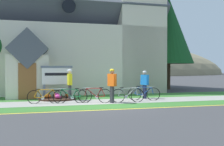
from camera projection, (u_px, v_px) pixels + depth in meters
ground at (89, 97)px, 16.79m from camera, size 140.00×140.00×0.00m
sidewalk_slab at (76, 102)px, 14.02m from camera, size 32.00×2.13×0.01m
grass_verge at (81, 108)px, 12.23m from camera, size 32.00×1.57×0.01m
church_lawn at (71, 98)px, 16.34m from camera, size 24.00×2.65×0.01m
curb_paint_stripe at (84, 111)px, 11.33m from camera, size 28.00×0.16×0.01m
church_building at (70, 34)px, 21.76m from camera, size 14.59×10.95×12.18m
church_sign at (57, 77)px, 15.67m from camera, size 1.84×0.24×1.94m
flower_bed at (57, 98)px, 15.37m from camera, size 2.12×2.12×0.34m
bicycle_white at (70, 96)px, 13.81m from camera, size 1.77×0.11×0.79m
bicycle_green at (128, 95)px, 14.16m from camera, size 1.77×0.23×0.81m
bicycle_yellow at (95, 95)px, 13.97m from camera, size 1.71×0.65×0.83m
bicycle_silver at (144, 93)px, 14.99m from camera, size 1.67×0.69×0.82m
bicycle_red at (44, 96)px, 13.65m from camera, size 1.74×0.23×0.78m
cyclist_in_yellow_jersey at (145, 82)px, 15.76m from camera, size 0.41×0.68×1.65m
cyclist_in_red_jersey at (70, 82)px, 14.97m from camera, size 0.30×0.74×1.74m
cyclist_in_blue_jersey at (112, 83)px, 13.81m from camera, size 0.41×0.75×1.77m
roadside_conifer at (169, 31)px, 22.65m from camera, size 4.18×4.18×7.79m
distant_hill at (24, 75)px, 65.99m from camera, size 109.68×38.18×21.02m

